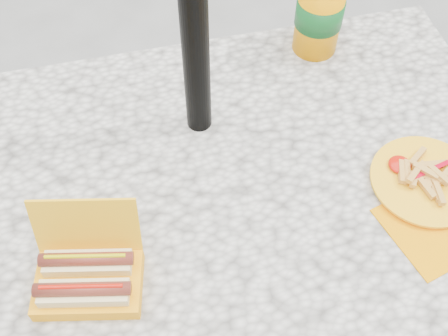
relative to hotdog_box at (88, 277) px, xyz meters
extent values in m
plane|color=slate|center=(0.25, 0.15, -0.78)|extent=(60.00, 60.00, 0.00)
cube|color=beige|center=(0.25, 0.15, -0.06)|extent=(1.20, 0.80, 0.05)
cylinder|color=black|center=(-0.25, 0.45, -0.43)|extent=(0.07, 0.07, 0.70)
cylinder|color=black|center=(0.75, 0.45, -0.43)|extent=(0.07, 0.07, 0.70)
cube|color=#F2AB13|center=(0.00, -0.01, -0.02)|extent=(0.19, 0.15, 0.03)
cube|color=#F2AB13|center=(0.01, 0.06, 0.05)|extent=(0.18, 0.07, 0.11)
cube|color=#F1D489|center=(-0.01, -0.03, 0.00)|extent=(0.15, 0.07, 0.04)
cylinder|color=brown|center=(-0.01, -0.03, 0.02)|extent=(0.15, 0.05, 0.02)
cylinder|color=#B61105|center=(-0.01, -0.03, 0.03)|extent=(0.13, 0.03, 0.01)
cube|color=#F1D489|center=(0.00, 0.02, 0.00)|extent=(0.15, 0.07, 0.04)
cylinder|color=brown|center=(0.00, 0.02, 0.02)|extent=(0.15, 0.05, 0.02)
cylinder|color=#B0AB03|center=(0.00, 0.02, 0.03)|extent=(0.13, 0.03, 0.01)
cube|color=orange|center=(0.61, -0.03, -0.03)|extent=(0.20, 0.20, 0.00)
cylinder|color=#F2AB13|center=(0.63, 0.06, -0.02)|extent=(0.20, 0.20, 0.01)
cylinder|color=#F2AB13|center=(0.63, 0.06, -0.02)|extent=(0.21, 0.21, 0.01)
cube|color=#C58443|center=(0.61, 0.07, -0.01)|extent=(0.04, 0.05, 0.01)
cube|color=#C58443|center=(0.60, 0.08, -0.01)|extent=(0.03, 0.05, 0.01)
cube|color=#C58443|center=(0.62, 0.08, -0.01)|extent=(0.05, 0.04, 0.01)
cube|color=#C58443|center=(0.63, 0.11, -0.01)|extent=(0.05, 0.04, 0.01)
cube|color=#C58443|center=(0.66, 0.06, 0.00)|extent=(0.05, 0.04, 0.01)
cube|color=#C58443|center=(0.59, 0.08, -0.01)|extent=(0.03, 0.05, 0.01)
cube|color=#C58443|center=(0.66, 0.05, -0.01)|extent=(0.05, 0.01, 0.01)
cube|color=#C58443|center=(0.65, 0.05, 0.00)|extent=(0.03, 0.05, 0.01)
cube|color=#C58443|center=(0.61, 0.07, 0.00)|extent=(0.05, 0.04, 0.01)
cube|color=#C58443|center=(0.63, 0.07, 0.00)|extent=(0.04, 0.05, 0.01)
cube|color=#C58443|center=(0.63, 0.06, -0.01)|extent=(0.03, 0.05, 0.01)
cube|color=#C58443|center=(0.62, 0.04, -0.01)|extent=(0.02, 0.05, 0.01)
cube|color=#C58443|center=(0.63, 0.02, -0.01)|extent=(0.02, 0.05, 0.01)
cube|color=#C58443|center=(0.63, 0.03, -0.01)|extent=(0.02, 0.05, 0.01)
cube|color=#C58443|center=(0.63, 0.07, -0.01)|extent=(0.05, 0.01, 0.01)
cube|color=#C58443|center=(0.66, 0.09, -0.01)|extent=(0.05, 0.02, 0.01)
cube|color=#C58443|center=(0.61, 0.06, -0.01)|extent=(0.05, 0.01, 0.01)
ellipsoid|color=#B61105|center=(0.59, 0.10, -0.01)|extent=(0.04, 0.04, 0.01)
cube|color=#AB0015|center=(0.64, 0.07, 0.00)|extent=(0.09, 0.03, 0.00)
cylinder|color=#FF9800|center=(0.55, 0.47, 0.06)|extent=(0.10, 0.10, 0.19)
cylinder|color=#0E521D|center=(0.55, 0.47, 0.07)|extent=(0.10, 0.10, 0.06)
camera|label=1|loc=(0.13, -0.43, 0.85)|focal=45.00mm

